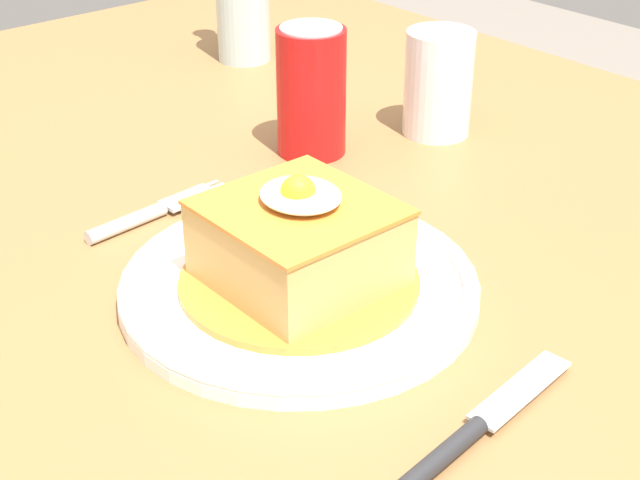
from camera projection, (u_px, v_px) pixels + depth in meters
The scene contains 7 objects.
dining_table at pixel (319, 327), 0.83m from camera, with size 1.39×1.03×0.78m.
main_plate at pixel (299, 285), 0.69m from camera, with size 0.26×0.26×0.02m.
sandwich_meal at pixel (299, 246), 0.68m from camera, with size 0.18×0.18×0.09m.
fork at pixel (147, 215), 0.80m from camera, with size 0.03×0.14×0.01m.
knife at pixel (466, 436), 0.56m from camera, with size 0.03×0.17×0.01m.
soda_can at pixel (311, 91), 0.89m from camera, with size 0.07×0.07×0.12m.
drinking_glass at pixel (438, 90), 0.94m from camera, with size 0.07×0.07×0.10m.
Camera 1 is at (0.52, -0.45, 1.16)m, focal length 53.12 mm.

